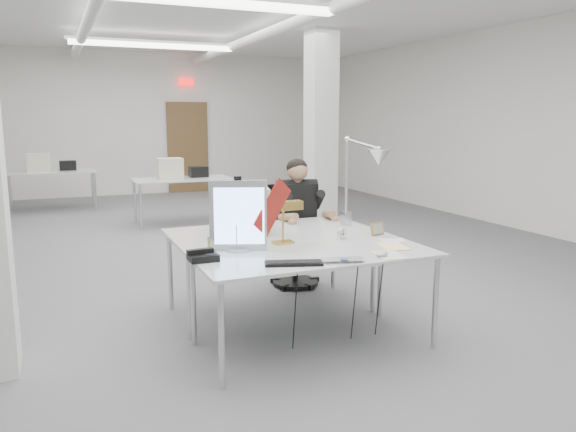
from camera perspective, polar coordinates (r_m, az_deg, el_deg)
name	(u,v)px	position (r m, az deg, el deg)	size (l,w,h in m)	color
room_shell	(219,123)	(6.60, -7.00, 9.41)	(10.04, 14.04, 3.24)	#5D5D60
desk_main	(314,254)	(4.23, 2.64, -3.85)	(1.80, 0.90, 0.03)	silver
desk_second	(271,232)	(5.04, -1.75, -1.59)	(1.80, 0.90, 0.03)	silver
bg_desk_a	(182,179)	(9.47, -10.69, 3.71)	(1.60, 0.80, 0.03)	silver
bg_desk_b	(51,172)	(11.45, -22.92, 4.16)	(1.60, 0.80, 0.03)	silver
office_chair	(295,237)	(5.86, 0.76, -2.13)	(0.51, 0.51, 1.04)	black
seated_person	(297,202)	(5.75, 0.97, 1.45)	(0.52, 0.66, 0.98)	black
monitor	(238,216)	(4.25, -5.08, 0.04)	(0.43, 0.04, 0.54)	#ABABB0
pennant	(273,207)	(4.29, -1.56, 0.91)	(0.43, 0.01, 0.18)	maroon
keyboard	(294,263)	(3.88, 0.58, -4.82)	(0.40, 0.13, 0.02)	black
laptop	(344,262)	(3.93, 5.73, -4.64)	(0.29, 0.19, 0.02)	#B3B3B8
mouse	(382,254)	(4.13, 9.52, -3.87)	(0.10, 0.06, 0.04)	#A8A8AD
bankers_lamp	(283,221)	(4.48, -0.51, -0.54)	(0.32, 0.13, 0.36)	gold
desk_phone	(203,257)	(4.03, -8.63, -4.14)	(0.20, 0.18, 0.05)	black
picture_frame_left	(217,244)	(4.30, -7.26, -2.79)	(0.14, 0.01, 0.11)	tan
picture_frame_right	(377,229)	(4.88, 9.05, -1.29)	(0.14, 0.01, 0.11)	#B17E4C
desk_clock	(342,233)	(4.69, 5.52, -1.73)	(0.09, 0.09, 0.03)	silver
paper_stack_a	(389,255)	(4.20, 10.19, -3.91)	(0.19, 0.28, 0.01)	silver
paper_stack_b	(393,247)	(4.46, 10.60, -3.08)	(0.20, 0.27, 0.01)	#FCDA97
paper_stack_c	(392,241)	(4.68, 10.57, -2.47)	(0.20, 0.14, 0.01)	silver
beige_monitor	(243,211)	(4.89, -4.55, 0.56)	(0.42, 0.40, 0.40)	#B8AF99
architect_lamp	(360,178)	(5.05, 7.34, 3.87)	(0.25, 0.73, 0.94)	silver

